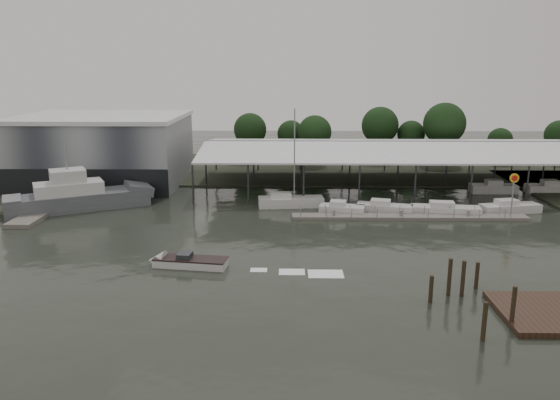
{
  "coord_description": "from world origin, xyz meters",
  "views": [
    {
      "loc": [
        0.56,
        -53.01,
        17.84
      ],
      "look_at": [
        -0.46,
        8.96,
        2.5
      ],
      "focal_mm": 35.0,
      "sensor_mm": 36.0,
      "label": 1
    }
  ],
  "objects_px": {
    "grey_trawler": "(79,197)",
    "white_sailboat": "(290,201)",
    "shell_fuel_sign": "(513,187)",
    "speedboat_underway": "(184,262)"
  },
  "relations": [
    {
      "from": "grey_trawler",
      "to": "white_sailboat",
      "type": "xyz_separation_m",
      "value": [
        26.8,
        1.69,
        -0.92
      ]
    },
    {
      "from": "shell_fuel_sign",
      "to": "grey_trawler",
      "type": "distance_m",
      "value": 53.29
    },
    {
      "from": "speedboat_underway",
      "to": "white_sailboat",
      "type": "bearing_deg",
      "value": -105.76
    },
    {
      "from": "shell_fuel_sign",
      "to": "speedboat_underway",
      "type": "bearing_deg",
      "value": -155.77
    },
    {
      "from": "shell_fuel_sign",
      "to": "speedboat_underway",
      "type": "xyz_separation_m",
      "value": [
        -35.97,
        -16.19,
        -3.53
      ]
    },
    {
      "from": "shell_fuel_sign",
      "to": "white_sailboat",
      "type": "height_order",
      "value": "white_sailboat"
    },
    {
      "from": "speedboat_underway",
      "to": "shell_fuel_sign",
      "type": "bearing_deg",
      "value": -147.65
    },
    {
      "from": "shell_fuel_sign",
      "to": "white_sailboat",
      "type": "distance_m",
      "value": 27.1
    },
    {
      "from": "grey_trawler",
      "to": "white_sailboat",
      "type": "bearing_deg",
      "value": -23.76
    },
    {
      "from": "grey_trawler",
      "to": "white_sailboat",
      "type": "distance_m",
      "value": 26.87
    }
  ]
}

